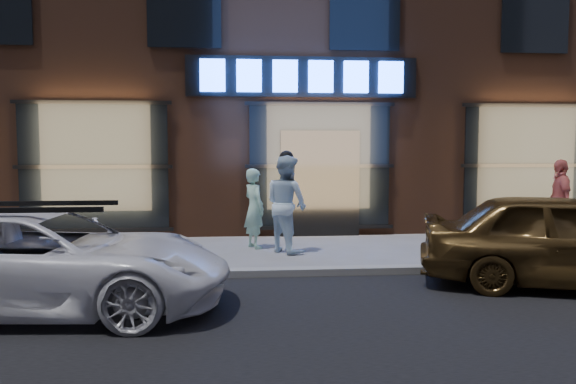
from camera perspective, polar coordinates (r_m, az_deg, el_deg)
The scene contains 8 objects.
ground at distance 9.12m, azimuth 6.91°, elevation -8.30°, with size 90.00×90.00×0.00m, color slate.
curb at distance 9.10m, azimuth 6.91°, elevation -7.93°, with size 60.00×0.25×0.12m, color gray.
storefront_building at distance 17.07m, azimuth 1.25°, elevation 15.11°, with size 30.20×8.28×10.30m.
man_bowtie at distance 11.28m, azimuth -3.45°, elevation -1.67°, with size 0.58×0.38×1.60m, color #C2FFE2.
man_cap at distance 10.80m, azimuth -0.16°, elevation -1.21°, with size 0.91×0.71×1.88m, color white.
passerby at distance 13.35m, azimuth 25.88°, elevation -0.79°, with size 1.04×0.43×1.77m, color #D56458.
white_suv at distance 7.57m, azimuth -23.39°, elevation -6.46°, with size 2.08×4.51×1.25m, color white.
gold_sedan at distance 9.00m, azimuth 26.57°, elevation -4.38°, with size 1.65×4.11×1.40m, color brown.
Camera 1 is at (-1.88, -8.69, 2.03)m, focal length 35.00 mm.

